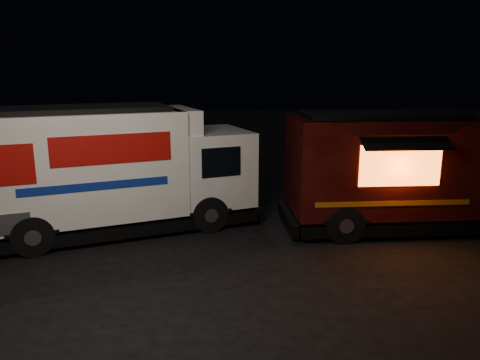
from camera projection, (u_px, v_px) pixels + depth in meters
name	position (u px, v px, depth m)	size (l,w,h in m)	color
ground	(231.00, 253.00, 11.49)	(80.00, 80.00, 0.00)	black
white_truck	(121.00, 169.00, 12.86)	(7.64, 2.61, 3.46)	white
red_truck	(409.00, 171.00, 13.09)	(7.00, 2.58, 3.26)	#3C0F0B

